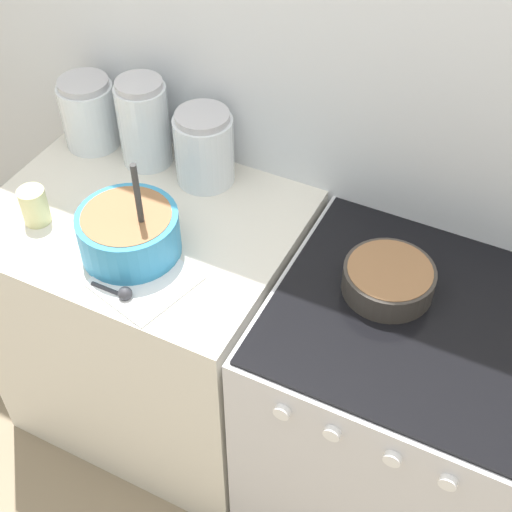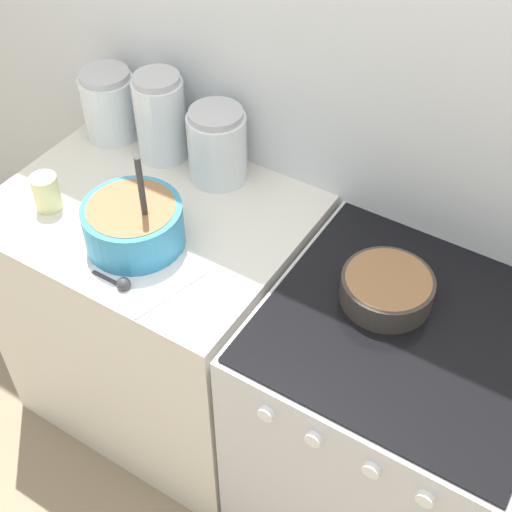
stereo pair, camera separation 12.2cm
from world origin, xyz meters
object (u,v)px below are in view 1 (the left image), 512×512
object	(u,v)px
stove	(391,416)
mixing_bowl	(129,231)
storage_jar_left	(89,117)
storage_jar_middle	(144,128)
tin_can	(34,206)
baking_pan	(389,279)
storage_jar_right	(204,152)

from	to	relation	value
stove	mixing_bowl	world-z (taller)	mixing_bowl
storage_jar_left	storage_jar_middle	bearing A→B (deg)	0.00
tin_can	baking_pan	bearing A→B (deg)	10.96
mixing_bowl	storage_jar_middle	bearing A→B (deg)	116.34
storage_jar_right	storage_jar_left	bearing A→B (deg)	180.00
storage_jar_middle	storage_jar_right	size ratio (longest dim) A/B	1.21
storage_jar_right	storage_jar_middle	bearing A→B (deg)	180.00
storage_jar_left	tin_can	xyz separation A→B (m)	(0.08, -0.37, -0.04)
baking_pan	storage_jar_middle	bearing A→B (deg)	167.32
baking_pan	tin_can	xyz separation A→B (m)	(-0.95, -0.18, 0.01)
storage_jar_middle	mixing_bowl	bearing A→B (deg)	-63.66
stove	baking_pan	xyz separation A→B (m)	(-0.09, 0.05, 0.49)
baking_pan	storage_jar_right	bearing A→B (deg)	163.44
stove	mixing_bowl	bearing A→B (deg)	-170.62
storage_jar_left	storage_jar_middle	xyz separation A→B (m)	(0.20, 0.00, 0.02)
stove	baking_pan	distance (m)	0.50
mixing_bowl	storage_jar_middle	size ratio (longest dim) A/B	1.12
storage_jar_left	storage_jar_middle	world-z (taller)	storage_jar_middle
mixing_bowl	storage_jar_right	bearing A→B (deg)	86.07
tin_can	storage_jar_middle	bearing A→B (deg)	71.40
mixing_bowl	baking_pan	world-z (taller)	mixing_bowl
stove	storage_jar_middle	size ratio (longest dim) A/B	3.31
mixing_bowl	tin_can	world-z (taller)	mixing_bowl
stove	storage_jar_right	distance (m)	0.93
mixing_bowl	storage_jar_left	xyz separation A→B (m)	(-0.38, 0.35, 0.02)
mixing_bowl	baking_pan	bearing A→B (deg)	14.68
stove	storage_jar_middle	bearing A→B (deg)	165.69
baking_pan	storage_jar_middle	world-z (taller)	storage_jar_middle
baking_pan	storage_jar_right	size ratio (longest dim) A/B	1.02
storage_jar_right	tin_can	size ratio (longest dim) A/B	2.11
stove	storage_jar_left	world-z (taller)	storage_jar_left
storage_jar_middle	storage_jar_left	bearing A→B (deg)	-180.00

